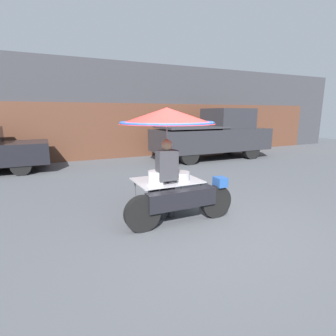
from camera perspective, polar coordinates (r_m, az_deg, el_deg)
name	(u,v)px	position (r m, az deg, el deg)	size (l,w,h in m)	color
ground_plane	(199,226)	(4.84, 6.68, -12.36)	(36.00, 36.00, 0.00)	#4C4F54
shopfront_building	(100,111)	(12.69, -14.65, 11.91)	(28.00, 2.06, 4.16)	#38383D
vendor_motorcycle_cart	(169,134)	(4.99, 0.22, 7.35)	(2.12, 1.84, 2.08)	black
vendor_person	(167,175)	(4.91, -0.25, -1.58)	(0.38, 0.22, 1.51)	#2D2D33
pickup_truck	(214,135)	(11.73, 10.00, 7.08)	(5.18, 1.93, 2.17)	black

